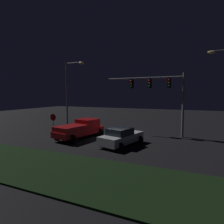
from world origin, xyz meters
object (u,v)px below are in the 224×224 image
(street_lamp_left, at_px, (70,87))
(stop_sign, at_px, (53,120))
(pickup_truck, at_px, (81,128))
(car_sedan, at_px, (121,137))
(traffic_signal_gantry, at_px, (159,89))

(street_lamp_left, xyz_separation_m, stop_sign, (0.95, -4.48, -3.80))
(street_lamp_left, bearing_deg, pickup_truck, -45.60)
(car_sedan, height_order, traffic_signal_gantry, traffic_signal_gantry)
(pickup_truck, relative_size, street_lamp_left, 0.67)
(traffic_signal_gantry, height_order, street_lamp_left, street_lamp_left)
(traffic_signal_gantry, relative_size, stop_sign, 3.73)
(car_sedan, relative_size, stop_sign, 2.11)
(pickup_truck, height_order, stop_sign, stop_sign)
(car_sedan, xyz_separation_m, stop_sign, (-8.53, 1.37, 0.82))
(pickup_truck, bearing_deg, car_sedan, -90.53)
(stop_sign, bearing_deg, pickup_truck, -5.95)
(car_sedan, distance_m, street_lamp_left, 12.06)
(stop_sign, bearing_deg, traffic_signal_gantry, 20.65)
(pickup_truck, xyz_separation_m, street_lamp_left, (-4.78, 4.88, 4.36))
(pickup_truck, height_order, traffic_signal_gantry, traffic_signal_gantry)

